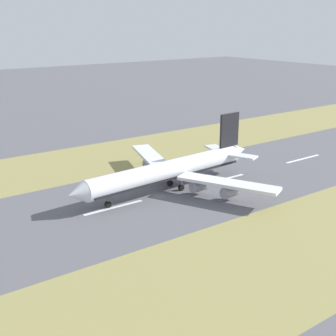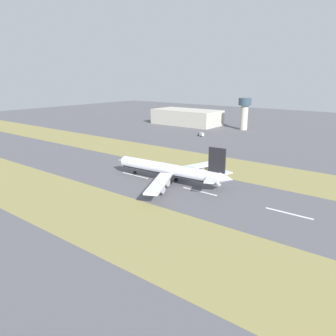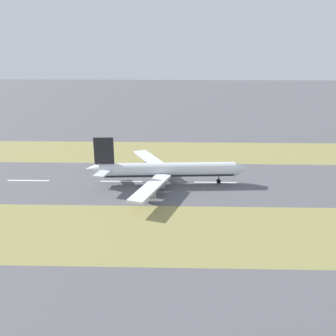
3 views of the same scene
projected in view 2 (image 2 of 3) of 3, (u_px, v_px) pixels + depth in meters
ground_plane at (157, 181)px, 162.66m from camera, size 800.00×800.00×0.00m
grass_median_west at (84, 209)px, 128.51m from camera, size 40.00×600.00×0.01m
grass_median_east at (205, 163)px, 196.80m from camera, size 40.00×600.00×0.01m
centreline_dash_near at (289, 213)px, 124.01m from camera, size 1.20×18.00×0.01m
centreline_dash_mid at (200, 191)px, 147.71m from camera, size 1.20×18.00×0.01m
centreline_dash_far at (135, 175)px, 171.41m from camera, size 1.20×18.00×0.01m
airplane_main_jet at (171, 171)px, 158.67m from camera, size 64.00×67.21×20.20m
terminal_building at (187, 117)px, 351.08m from camera, size 36.00×71.24×15.74m
control_tower at (244, 110)px, 312.71m from camera, size 12.00×12.00×30.30m
service_truck at (201, 134)px, 282.83m from camera, size 4.27×6.39×3.10m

